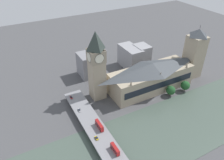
# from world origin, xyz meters

# --- Properties ---
(ground_plane) EXTENTS (600.00, 600.00, 0.00)m
(ground_plane) POSITION_xyz_m (0.00, 0.00, 0.00)
(ground_plane) COLOR #4C4C4F
(river_water) EXTENTS (64.68, 360.00, 0.30)m
(river_water) POSITION_xyz_m (-38.34, 0.00, 0.15)
(river_water) COLOR #47564C
(river_water) RESTS_ON ground_plane
(parliament_hall) EXTENTS (29.42, 88.24, 30.25)m
(parliament_hall) POSITION_xyz_m (17.48, -8.00, 15.02)
(parliament_hall) COLOR tan
(parliament_hall) RESTS_ON ground_plane
(clock_tower) EXTENTS (14.44, 14.44, 68.82)m
(clock_tower) POSITION_xyz_m (30.75, 46.72, 36.71)
(clock_tower) COLOR tan
(clock_tower) RESTS_ON ground_plane
(victoria_tower) EXTENTS (17.26, 17.26, 59.65)m
(victoria_tower) POSITION_xyz_m (17.54, -64.75, 27.83)
(victoria_tower) COLOR tan
(victoria_tower) RESTS_ON ground_plane
(road_bridge) EXTENTS (161.37, 16.32, 5.93)m
(road_bridge) POSITION_xyz_m (-38.34, 69.48, 4.86)
(road_bridge) COLOR slate
(road_bridge) RESTS_ON ground_plane
(double_decker_bus_mid) EXTENTS (11.62, 2.62, 5.09)m
(double_decker_bus_mid) POSITION_xyz_m (-14.50, 66.38, 8.73)
(double_decker_bus_mid) COLOR red
(double_decker_bus_mid) RESTS_ON road_bridge
(double_decker_bus_rear) EXTENTS (10.31, 2.61, 4.75)m
(double_decker_bus_rear) POSITION_xyz_m (-40.73, 66.47, 8.54)
(double_decker_bus_rear) COLOR red
(double_decker_bus_rear) RESTS_ON road_bridge
(car_northbound_mid) EXTENTS (4.72, 1.75, 1.36)m
(car_northbound_mid) POSITION_xyz_m (12.55, 73.07, 6.62)
(car_northbound_mid) COLOR silver
(car_northbound_mid) RESTS_ON road_bridge
(car_southbound_mid) EXTENTS (4.13, 1.89, 1.33)m
(car_southbound_mid) POSITION_xyz_m (-23.84, 73.15, 6.60)
(car_southbound_mid) COLOR gold
(car_southbound_mid) RESTS_ON road_bridge
(car_southbound_tail) EXTENTS (4.45, 1.78, 1.40)m
(car_southbound_tail) POSITION_xyz_m (33.49, 73.40, 6.63)
(car_southbound_tail) COLOR maroon
(car_southbound_tail) RESTS_ON road_bridge
(city_block_west) EXTENTS (23.39, 15.05, 26.45)m
(city_block_west) POSITION_xyz_m (73.37, 41.12, 13.22)
(city_block_west) COLOR gray
(city_block_west) RESTS_ON ground_plane
(city_block_center) EXTENTS (19.39, 16.23, 26.60)m
(city_block_center) POSITION_xyz_m (63.69, -28.12, 13.30)
(city_block_center) COLOR #939399
(city_block_center) RESTS_ON ground_plane
(city_block_east) EXTENTS (33.45, 17.29, 26.03)m
(city_block_east) POSITION_xyz_m (67.09, -13.84, 13.02)
(city_block_east) COLOR #939399
(city_block_east) RESTS_ON ground_plane
(tree_embankment_near) EXTENTS (9.23, 9.23, 10.95)m
(tree_embankment_near) POSITION_xyz_m (-2.29, -18.40, 6.32)
(tree_embankment_near) COLOR brown
(tree_embankment_near) RESTS_ON ground_plane
(tree_embankment_mid) EXTENTS (9.32, 9.32, 11.46)m
(tree_embankment_mid) POSITION_xyz_m (-3.19, -36.92, 6.79)
(tree_embankment_mid) COLOR brown
(tree_embankment_mid) RESTS_ON ground_plane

